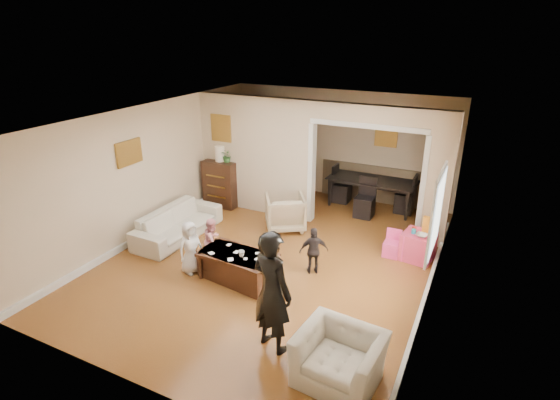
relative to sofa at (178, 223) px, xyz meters
The scene contains 27 objects.
floor 2.15m from the sofa, ahead, with size 7.00×7.00×0.00m, color #9D6228.
partition_left 2.30m from the sofa, 68.76° to the left, with size 2.75×0.18×2.60m, color #C8B592.
partition_right 5.09m from the sofa, 22.74° to the left, with size 0.55×0.18×2.60m, color #C8B592.
partition_header 4.32m from the sofa, 30.87° to the left, with size 2.22×0.18×0.35m, color #C8B592.
window_pane 5.02m from the sofa, ahead, with size 0.03×0.95×1.10m, color white.
framed_art_partition 2.40m from the sofa, 92.38° to the left, with size 0.45×0.03×0.55m, color brown.
framed_art_sofa_wall 1.68m from the sofa, 141.12° to the right, with size 0.03×0.55×0.40m, color brown.
framed_art_alcove 5.01m from the sofa, 47.89° to the left, with size 0.45×0.03×0.55m, color brown.
sofa is the anchor object (origin of this frame).
armchair_back 2.19m from the sofa, 36.19° to the left, with size 0.78×0.80×0.73m, color tan.
armchair_front 4.73m from the sofa, 28.22° to the right, with size 0.97×0.85×0.63m, color beige.
dresser 1.81m from the sofa, 93.87° to the left, with size 0.79×0.45×1.09m, color #371D10.
table_lamp 2.04m from the sofa, 93.87° to the left, with size 0.22×0.22×0.36m, color #FFECCF.
potted_plant 2.02m from the sofa, 87.45° to the left, with size 0.28×0.24×0.31m, color #34692E.
coffee_table 2.10m from the sofa, 23.69° to the right, with size 1.28×0.64×0.48m, color #3C1C13.
coffee_cup 2.22m from the sofa, 23.84° to the right, with size 0.11×0.11×0.10m, color beige.
play_table 4.65m from the sofa, 14.81° to the left, with size 0.53×0.53×0.51m, color #D83861.
cereal_box 4.81m from the sofa, 15.60° to the left, with size 0.20×0.07×0.30m, color yellow.
cyan_cup 4.55m from the sofa, 14.52° to the left, with size 0.08×0.08×0.08m, color #28A7CC.
toy_block 4.57m from the sofa, 16.65° to the left, with size 0.08×0.06×0.05m, color red.
play_bowl 4.68m from the sofa, 13.23° to the left, with size 0.20×0.20×0.05m, color silver.
dining_table 4.49m from the sofa, 46.54° to the left, with size 2.00×1.11×0.70m, color black.
adult_person 3.83m from the sofa, 32.93° to the right, with size 0.62×0.41×1.70m, color black.
child_kneel_a 1.47m from the sofa, 42.83° to the right, with size 0.46×0.30×0.94m, color white.
child_kneel_b 1.34m from the sofa, 23.97° to the right, with size 0.41×0.32×0.85m, color pink.
child_toddler 2.98m from the sofa, ahead, with size 0.50×0.21×0.84m, color black.
craft_papers 2.15m from the sofa, 23.29° to the right, with size 0.90×0.53×0.00m.
Camera 1 is at (3.21, -6.33, 3.98)m, focal length 27.91 mm.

